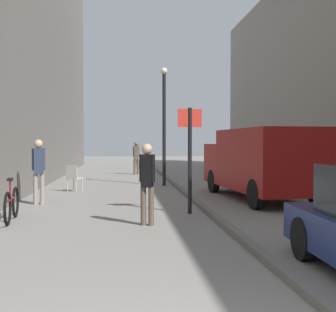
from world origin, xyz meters
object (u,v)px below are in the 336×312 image
object	(u,v)px
pedestrian_mid_block	(39,167)
cafe_chair_near_window	(73,176)
street_sign_post	(190,151)
lamp_post	(164,118)
pedestrian_main_foreground	(147,178)
pedestrian_far_crossing	(136,156)
delivery_van	(259,161)
bicycle_leaning	(12,204)

from	to	relation	value
pedestrian_mid_block	cafe_chair_near_window	world-z (taller)	pedestrian_mid_block
street_sign_post	lamp_post	size ratio (longest dim) A/B	0.55
pedestrian_main_foreground	pedestrian_mid_block	world-z (taller)	pedestrian_mid_block
pedestrian_main_foreground	pedestrian_far_crossing	bearing A→B (deg)	109.27
lamp_post	delivery_van	bearing A→B (deg)	-60.50
delivery_van	pedestrian_far_crossing	bearing A→B (deg)	103.64
pedestrian_far_crossing	street_sign_post	bearing A→B (deg)	90.96
pedestrian_far_crossing	bicycle_leaning	bearing A→B (deg)	73.94
cafe_chair_near_window	bicycle_leaning	bearing A→B (deg)	-68.78
pedestrian_mid_block	bicycle_leaning	size ratio (longest dim) A/B	1.04
pedestrian_far_crossing	street_sign_post	world-z (taller)	street_sign_post
delivery_van	street_sign_post	size ratio (longest dim) A/B	2.18
delivery_van	lamp_post	bearing A→B (deg)	114.99
pedestrian_main_foreground	street_sign_post	xyz separation A→B (m)	(1.13, 1.42, 0.55)
street_sign_post	lamp_post	bearing A→B (deg)	-96.72
street_sign_post	cafe_chair_near_window	bearing A→B (deg)	-63.01
pedestrian_mid_block	delivery_van	size ratio (longest dim) A/B	0.32
pedestrian_far_crossing	street_sign_post	xyz separation A→B (m)	(0.93, -13.08, 0.51)
pedestrian_main_foreground	bicycle_leaning	size ratio (longest dim) A/B	0.97
bicycle_leaning	cafe_chair_near_window	world-z (taller)	bicycle_leaning
pedestrian_main_foreground	delivery_van	size ratio (longest dim) A/B	0.30
lamp_post	pedestrian_mid_block	bearing A→B (deg)	-129.09
lamp_post	cafe_chair_near_window	bearing A→B (deg)	-151.81
delivery_van	pedestrian_mid_block	bearing A→B (deg)	179.63
delivery_van	bicycle_leaning	size ratio (longest dim) A/B	3.20
street_sign_post	cafe_chair_near_window	distance (m)	6.22
pedestrian_far_crossing	cafe_chair_near_window	xyz separation A→B (m)	(-2.46, -7.97, -0.49)
pedestrian_mid_block	lamp_post	bearing A→B (deg)	-135.10
pedestrian_main_foreground	lamp_post	bearing A→B (deg)	102.25
pedestrian_main_foreground	pedestrian_far_crossing	world-z (taller)	pedestrian_far_crossing
pedestrian_mid_block	lamp_post	xyz separation A→B (m)	(4.02, 4.95, 1.66)
pedestrian_far_crossing	lamp_post	distance (m)	6.44
cafe_chair_near_window	pedestrian_far_crossing	bearing A→B (deg)	100.95
pedestrian_main_foreground	street_sign_post	world-z (taller)	street_sign_post
street_sign_post	bicycle_leaning	xyz separation A→B (m)	(-4.09, -0.66, -1.16)
pedestrian_main_foreground	street_sign_post	bearing A→B (deg)	71.59
pedestrian_mid_block	pedestrian_far_crossing	world-z (taller)	pedestrian_mid_block
delivery_van	lamp_post	distance (m)	5.37
delivery_van	cafe_chair_near_window	world-z (taller)	delivery_van
lamp_post	cafe_chair_near_window	size ratio (longest dim) A/B	5.06
pedestrian_far_crossing	lamp_post	world-z (taller)	lamp_post
pedestrian_main_foreground	cafe_chair_near_window	world-z (taller)	pedestrian_main_foreground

